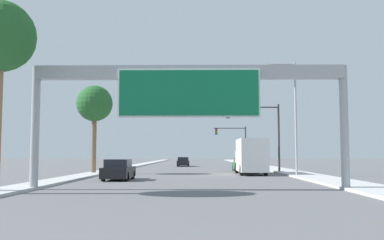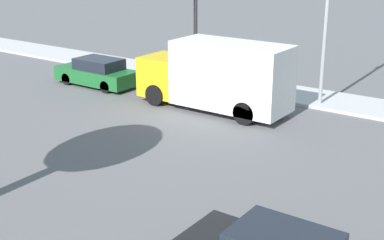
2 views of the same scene
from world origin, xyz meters
name	(u,v)px [view 2 (image 2 of 2)]	position (x,y,z in m)	size (l,w,h in m)	color
car_near_center	(97,73)	(5.25, 42.15, 0.71)	(1.83, 4.64, 1.50)	#1E662D
truck_box_primary	(218,76)	(5.25, 34.49, 1.62)	(2.33, 7.28, 3.19)	yellow
traffic_light_near_intersection	(175,0)	(6.77, 38.00, 4.66)	(5.59, 0.32, 6.82)	#2D2D30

